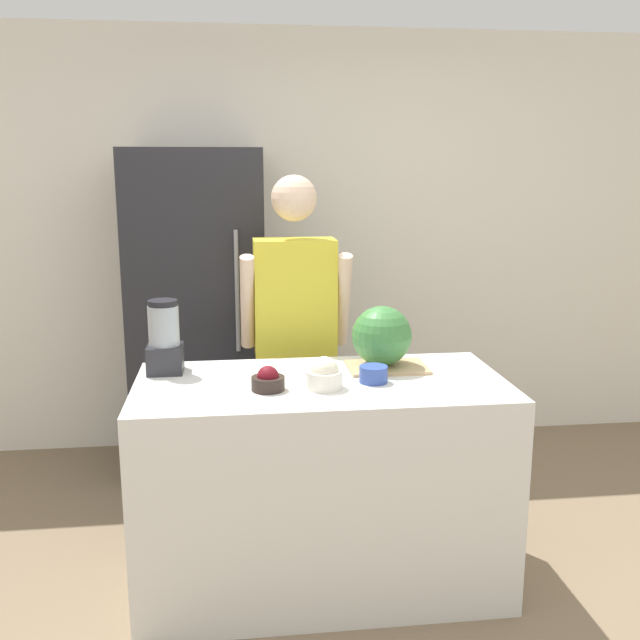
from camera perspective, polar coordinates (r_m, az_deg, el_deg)
ground_plane at (r=3.03m, az=1.04°, el=-23.68°), size 14.00×14.00×0.00m
wall_back at (r=4.55m, az=-2.59°, el=6.16°), size 8.00×0.06×2.60m
counter_island at (r=3.12m, az=0.09°, el=-12.87°), size 1.53×0.75×0.91m
refrigerator at (r=4.21m, az=-9.71°, el=0.51°), size 0.75×0.70×1.87m
person at (r=3.63m, az=-2.00°, el=-1.80°), size 0.55×0.27×1.74m
cutting_board at (r=3.14m, az=5.39°, el=-3.78°), size 0.34×0.24×0.01m
watermelon at (r=3.12m, az=4.96°, el=-1.27°), size 0.26×0.26×0.26m
bowl_cherries at (r=2.84m, az=-4.18°, el=-4.86°), size 0.13×0.13×0.10m
bowl_cream at (r=2.85m, az=0.42°, el=-4.44°), size 0.15×0.15×0.13m
bowl_small_blue at (r=2.94m, az=4.30°, el=-4.35°), size 0.12×0.12×0.07m
blender at (r=3.11m, az=-12.35°, el=-1.51°), size 0.15×0.15×0.32m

